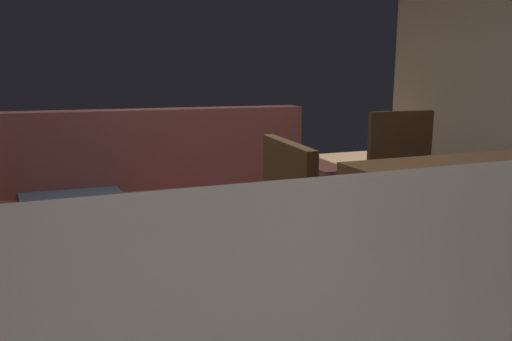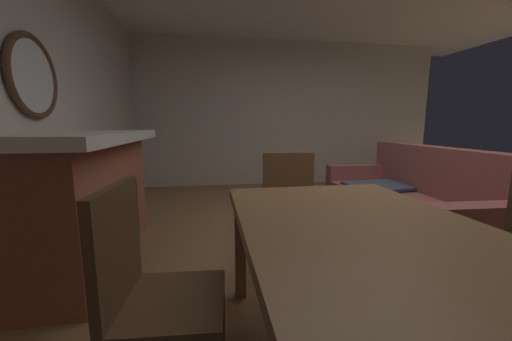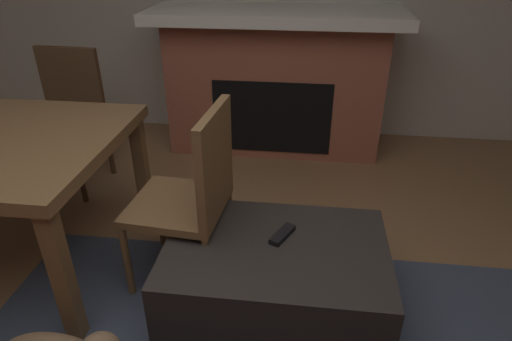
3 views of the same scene
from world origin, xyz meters
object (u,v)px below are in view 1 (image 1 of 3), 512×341
at_px(small_dog, 309,261).
at_px(ottoman_coffee_table, 196,330).
at_px(couch, 151,213).
at_px(dining_chair_north, 408,178).
at_px(potted_plant, 398,179).
at_px(tv_remote, 193,288).
at_px(dining_chair_west, 314,251).

bearing_deg(small_dog, ottoman_coffee_table, -145.52).
xyz_separation_m(couch, dining_chair_north, (1.50, -0.51, 0.20)).
relative_size(potted_plant, small_dog, 0.85).
bearing_deg(tv_remote, dining_chair_north, 52.85).
bearing_deg(dining_chair_north, tv_remote, -153.26).
bearing_deg(ottoman_coffee_table, couch, 88.24).
xyz_separation_m(couch, small_dog, (0.72, -0.71, -0.15)).
bearing_deg(small_dog, dining_chair_north, 14.28).
xyz_separation_m(ottoman_coffee_table, dining_chair_north, (1.54, 0.72, 0.33)).
bearing_deg(small_dog, potted_plant, 39.56).
bearing_deg(potted_plant, dining_chair_north, -125.33).
height_order(ottoman_coffee_table, tv_remote, tv_remote).
height_order(tv_remote, dining_chair_west, dining_chair_west).
bearing_deg(dining_chair_north, ottoman_coffee_table, -154.94).
relative_size(couch, dining_chair_west, 2.36).
distance_m(dining_chair_west, potted_plant, 2.76).
relative_size(couch, small_dog, 4.14).
bearing_deg(dining_chair_north, couch, 161.34).
height_order(dining_chair_west, potted_plant, dining_chair_west).
height_order(ottoman_coffee_table, dining_chair_north, dining_chair_north).
height_order(dining_chair_north, potted_plant, dining_chair_north).
bearing_deg(dining_chair_west, ottoman_coffee_table, 155.24).
height_order(couch, tv_remote, couch).
bearing_deg(dining_chair_west, small_dog, 63.36).
bearing_deg(ottoman_coffee_table, dining_chair_west, -24.76).
bearing_deg(potted_plant, couch, -165.88).
distance_m(dining_chair_west, dining_chair_north, 1.45).
bearing_deg(couch, potted_plant, 14.12).
height_order(couch, dining_chair_west, couch).
xyz_separation_m(couch, potted_plant, (2.27, 0.57, -0.08)).
xyz_separation_m(ottoman_coffee_table, dining_chair_west, (0.40, -0.19, 0.33)).
height_order(ottoman_coffee_table, potted_plant, potted_plant).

